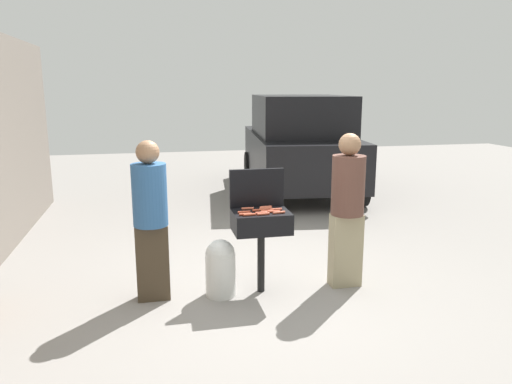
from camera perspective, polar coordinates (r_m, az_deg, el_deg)
The scene contains 21 objects.
ground_plane at distance 5.44m, azimuth 0.97°, elevation -11.45°, with size 24.00×24.00×0.00m, color gray.
bbq_grill at distance 5.16m, azimuth 0.60°, elevation -3.83°, with size 0.60×0.44×0.90m.
grill_lid_open at distance 5.29m, azimuth 0.08°, elevation 0.48°, with size 0.60×0.05×0.42m, color black.
hot_dog_0 at distance 5.26m, azimuth 1.14°, elevation -1.78°, with size 0.03×0.03×0.13m, color #C6593D.
hot_dog_1 at distance 5.18m, azimuth 1.09°, elevation -2.02°, with size 0.03×0.03×0.13m, color #B74C33.
hot_dog_2 at distance 4.95m, azimuth -0.76°, elevation -2.68°, with size 0.03×0.03×0.13m, color #AD4228.
hot_dog_3 at distance 4.97m, azimuth -1.26°, elevation -2.62°, with size 0.03×0.03×0.13m, color #AD4228.
hot_dog_4 at distance 5.17m, azimuth 2.35°, elevation -2.04°, with size 0.03×0.03×0.13m, color #B74C33.
hot_dog_5 at distance 5.22m, azimuth 1.18°, elevation -1.89°, with size 0.03×0.03×0.13m, color #C6593D.
hot_dog_6 at distance 5.10m, azimuth 1.32°, elevation -2.24°, with size 0.03×0.03×0.13m, color #AD4228.
hot_dog_7 at distance 5.20m, azimuth -1.00°, elevation -1.94°, with size 0.03×0.03×0.13m, color #C6593D.
hot_dog_8 at distance 5.05m, azimuth -1.42°, elevation -2.37°, with size 0.03×0.03×0.13m, color #AD4228.
hot_dog_9 at distance 5.02m, azimuth 0.63°, elevation -2.45°, with size 0.03×0.03×0.13m, color #C6593D.
hot_dog_10 at distance 4.98m, azimuth 0.87°, elevation -2.59°, with size 0.03×0.03×0.13m, color #B74C33.
hot_dog_11 at distance 5.08m, azimuth 2.13°, elevation -2.30°, with size 0.03×0.03×0.13m, color #AD4228.
hot_dog_12 at distance 5.04m, azimuth 2.71°, elevation -2.41°, with size 0.03×0.03×0.13m, color #C6593D.
hot_dog_13 at distance 5.13m, azimuth 0.26°, elevation -2.14°, with size 0.03×0.03×0.13m, color #AD4228.
propane_tank at distance 5.21m, azimuth -4.20°, elevation -8.73°, with size 0.32×0.32×0.62m.
person_left at distance 5.05m, azimuth -12.28°, elevation -2.69°, with size 0.35×0.35×1.67m.
person_right at distance 5.38m, azimuth 10.68°, elevation -1.50°, with size 0.36×0.36×1.71m.
parked_minivan at distance 10.34m, azimuth 5.02°, elevation 5.73°, with size 2.43×4.59×2.02m.
Camera 1 is at (-1.15, -4.85, 2.18)m, focal length 34.06 mm.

